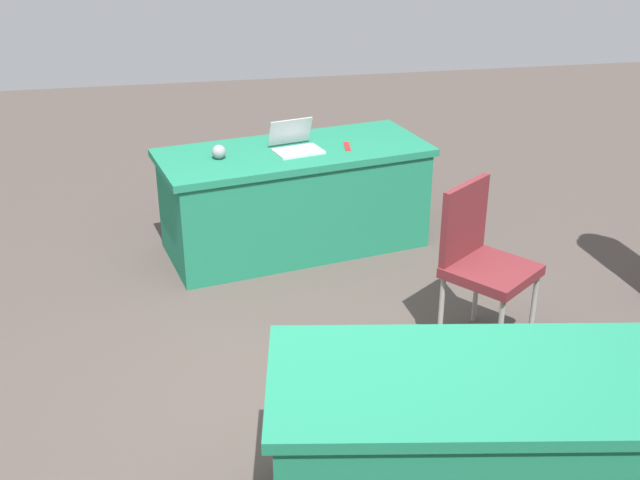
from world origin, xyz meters
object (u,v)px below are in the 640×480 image
at_px(table_back_left, 497,452).
at_px(laptop_silver, 296,145).
at_px(yarn_ball, 219,152).
at_px(chair_tucked_right, 481,256).
at_px(scissors_red, 347,146).
at_px(table_foreground, 294,198).

distance_m(table_back_left, laptop_silver, 2.89).
bearing_deg(yarn_ball, table_back_left, 108.01).
bearing_deg(chair_tucked_right, scissors_red, -110.26).
relative_size(table_foreground, chair_tucked_right, 2.10).
xyz_separation_m(laptop_silver, yarn_ball, (0.54, 0.07, 0.01)).
distance_m(table_foreground, table_back_left, 2.89).
distance_m(table_back_left, scissors_red, 2.88).
distance_m(laptop_silver, yarn_ball, 0.54).
bearing_deg(yarn_ball, scissors_red, -174.81).
relative_size(table_back_left, yarn_ball, 20.42).
bearing_deg(chair_tucked_right, laptop_silver, -97.86).
bearing_deg(laptop_silver, yarn_ball, -6.65).
height_order(yarn_ball, scissors_red, yarn_ball).
xyz_separation_m(yarn_ball, scissors_red, (-0.91, -0.08, -0.04)).
bearing_deg(table_back_left, chair_tucked_right, -108.21).
bearing_deg(table_foreground, table_back_left, 97.38).
xyz_separation_m(table_back_left, chair_tucked_right, (-0.46, -1.39, 0.17)).
bearing_deg(yarn_ball, chair_tucked_right, 134.65).
height_order(table_foreground, table_back_left, same).
xyz_separation_m(table_foreground, table_back_left, (-0.37, 2.87, 0.00)).
bearing_deg(chair_tucked_right, yarn_ball, -82.77).
xyz_separation_m(laptop_silver, scissors_red, (-0.37, -0.01, -0.04)).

